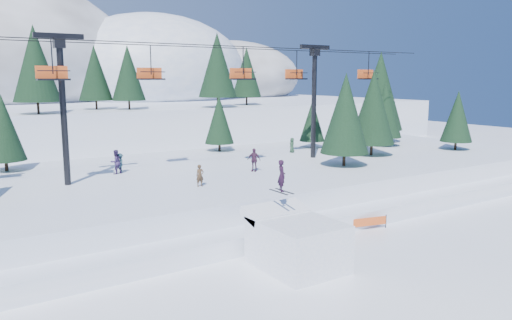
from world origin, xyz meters
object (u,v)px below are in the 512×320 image
chairlift (204,85)px  banner_far (381,210)px  jump_kicker (296,242)px  banner_near (368,222)px

chairlift → banner_far: (7.92, -11.71, -8.78)m
jump_kicker → banner_far: bearing=20.7°
jump_kicker → banner_far: jump_kicker is taller
banner_near → banner_far: same height
chairlift → banner_near: size_ratio=16.51×
jump_kicker → chairlift: 17.91m
jump_kicker → banner_far: (10.79, 4.07, -0.83)m
jump_kicker → chairlift: bearing=79.7°
jump_kicker → banner_near: size_ratio=1.98×
banner_near → banner_far: size_ratio=0.98×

